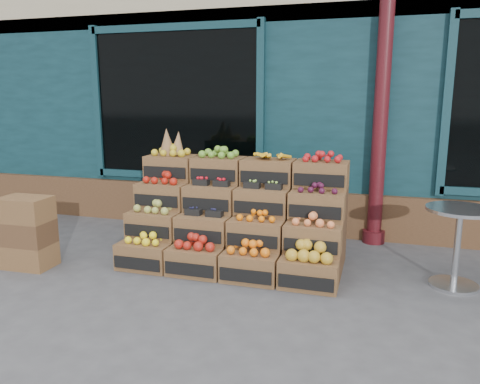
# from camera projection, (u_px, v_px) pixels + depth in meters

# --- Properties ---
(ground) EXTENTS (60.00, 60.00, 0.00)m
(ground) POSITION_uv_depth(u_px,v_px,m) (239.00, 294.00, 4.48)
(ground) COLOR #47474A
(ground) RESTS_ON ground
(shop_facade) EXTENTS (12.00, 6.24, 4.80)m
(shop_facade) POSITION_uv_depth(u_px,v_px,m) (318.00, 66.00, 8.78)
(shop_facade) COLOR #103138
(shop_facade) RESTS_ON ground
(crate_display) EXTENTS (2.38, 1.16, 1.49)m
(crate_display) POSITION_uv_depth(u_px,v_px,m) (236.00, 222.00, 5.29)
(crate_display) COLOR brown
(crate_display) RESTS_ON ground
(spare_crates) EXTENTS (0.54, 0.38, 0.79)m
(spare_crates) POSITION_uv_depth(u_px,v_px,m) (27.00, 232.00, 5.13)
(spare_crates) COLOR brown
(spare_crates) RESTS_ON ground
(bistro_table) EXTENTS (0.64, 0.64, 0.81)m
(bistro_table) POSITION_uv_depth(u_px,v_px,m) (458.00, 238.00, 4.56)
(bistro_table) COLOR silver
(bistro_table) RESTS_ON ground
(shopkeeper) EXTENTS (0.83, 0.61, 2.11)m
(shopkeeper) POSITION_uv_depth(u_px,v_px,m) (213.00, 147.00, 7.45)
(shopkeeper) COLOR #154C23
(shopkeeper) RESTS_ON ground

